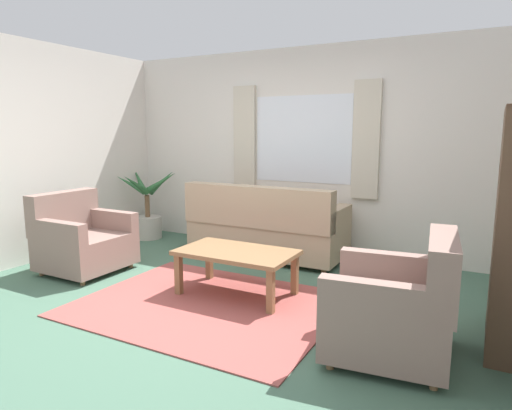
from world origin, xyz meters
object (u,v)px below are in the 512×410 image
Objects in this scene: couch at (265,228)px; bookshelf at (512,240)px; potted_plant at (148,211)px; armchair_right at (398,308)px; coffee_table at (237,256)px; armchair_left at (82,240)px.

couch is 1.10× the size of bookshelf.
couch is at bearing 64.91° from bookshelf.
potted_plant is at bearing 73.94° from bookshelf.
armchair_right reaches higher than coffee_table.
potted_plant reaches higher than armchair_right.
couch is 1.69× the size of potted_plant.
coffee_table is 2.70m from potted_plant.
couch is 1.73× the size of coffee_table.
armchair_right is 0.54× the size of bookshelf.
coffee_table is at bearing -30.70° from potted_plant.
armchair_left is 0.78× the size of potted_plant.
armchair_left is 3.51m from armchair_right.
bookshelf reaches higher than potted_plant.
coffee_table is 0.64× the size of bookshelf.
armchair_left and armchair_right have the same top height.
bookshelf is (0.66, 0.56, 0.44)m from armchair_right.
armchair_left is 1.92m from coffee_table.
coffee_table is 0.98× the size of potted_plant.
potted_plant is 0.65× the size of bookshelf.
armchair_right is (3.49, -0.33, 0.00)m from armchair_left.
armchair_left is at bearing 93.13° from bookshelf.
armchair_left is (-1.57, -1.44, -0.01)m from couch.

